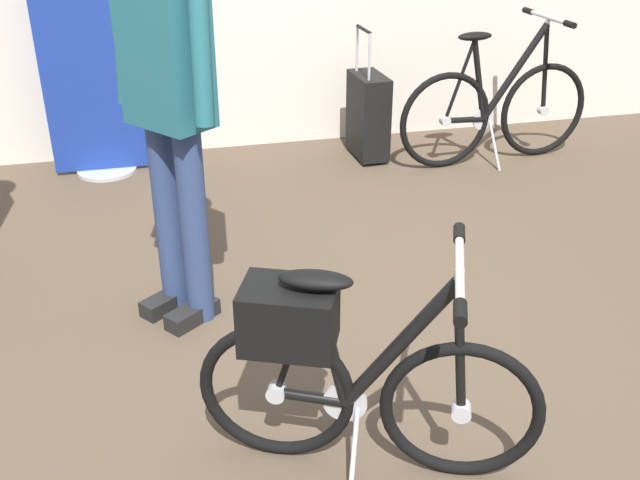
{
  "coord_description": "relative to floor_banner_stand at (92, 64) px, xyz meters",
  "views": [
    {
      "loc": [
        -0.53,
        -2.05,
        1.74
      ],
      "look_at": [
        0.02,
        0.2,
        0.55
      ],
      "focal_mm": 41.88,
      "sensor_mm": 36.0,
      "label": 1
    }
  ],
  "objects": [
    {
      "name": "ground_plane",
      "position": [
        0.8,
        -2.46,
        -0.67
      ],
      "size": [
        7.02,
        7.02,
        0.0
      ],
      "primitive_type": "plane",
      "color": "brown"
    },
    {
      "name": "floor_banner_stand",
      "position": [
        0.0,
        0.0,
        0.0
      ],
      "size": [
        0.6,
        0.36,
        1.51
      ],
      "color": "#B7B7BC",
      "rests_on": "ground_plane"
    },
    {
      "name": "folding_bike_foreground",
      "position": [
        0.77,
        -2.75,
        -0.3
      ],
      "size": [
        1.0,
        0.58,
        0.76
      ],
      "color": "black",
      "rests_on": "ground_plane"
    },
    {
      "name": "display_bike_left",
      "position": [
        2.4,
        -0.39,
        -0.33
      ],
      "size": [
        1.29,
        0.53,
        0.91
      ],
      "color": "black",
      "rests_on": "ground_plane"
    },
    {
      "name": "visitor_near_wall",
      "position": [
        0.36,
        -1.73,
        0.33
      ],
      "size": [
        0.39,
        0.43,
        1.73
      ],
      "color": "navy",
      "rests_on": "ground_plane"
    },
    {
      "name": "rolling_suitcase",
      "position": [
        1.65,
        -0.14,
        -0.39
      ],
      "size": [
        0.2,
        0.37,
        0.83
      ],
      "color": "black",
      "rests_on": "ground_plane"
    }
  ]
}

